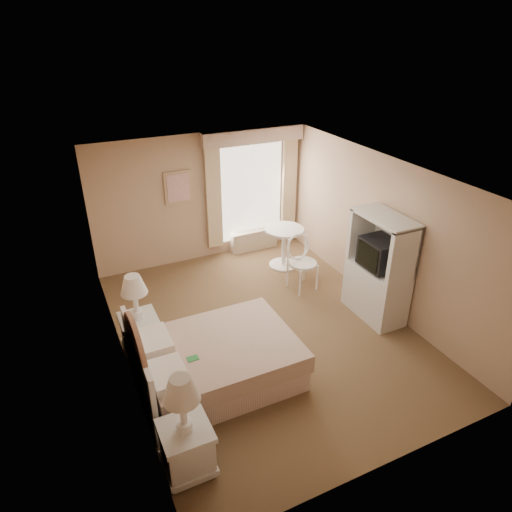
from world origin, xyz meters
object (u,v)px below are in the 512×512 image
nightstand_far (139,325)px  round_table (284,241)px  bed (212,361)px  cafe_chair (301,258)px  armoire (378,276)px  nightstand_near (186,438)px

nightstand_far → round_table: bearing=24.4°
bed → round_table: bearing=45.4°
bed → cafe_chair: bed is taller
cafe_chair → bed: bearing=-151.5°
cafe_chair → armoire: size_ratio=0.58×
cafe_chair → armoire: 1.43m
nightstand_near → armoire: size_ratio=0.73×
bed → round_table: (2.39, 2.43, 0.20)m
nightstand_near → round_table: 4.75m
bed → nightstand_near: nightstand_near is taller
bed → nightstand_near: bearing=-121.4°
nightstand_far → nightstand_near: bearing=-90.0°
cafe_chair → armoire: bearing=-68.7°
nightstand_near → cafe_chair: size_ratio=1.25×
bed → armoire: (2.94, 0.34, 0.39)m
nightstand_near → bed: bearing=58.6°
bed → cafe_chair: bearing=35.1°
nightstand_near → nightstand_far: nightstand_near is taller
nightstand_far → round_table: 3.41m
nightstand_far → armoire: bearing=-10.5°
cafe_chair → armoire: armoire is taller
bed → nightstand_near: (-0.71, -1.17, 0.15)m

